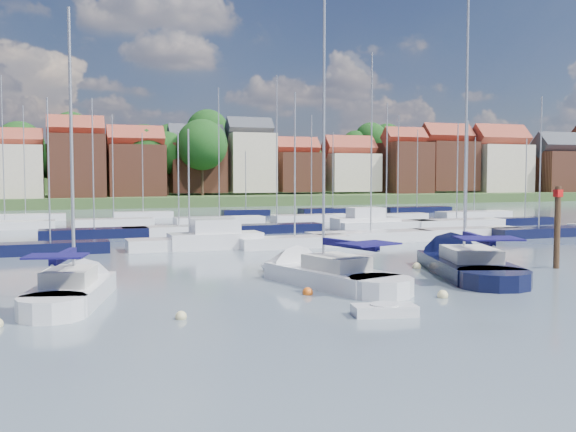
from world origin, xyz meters
name	(u,v)px	position (x,y,z in m)	size (l,w,h in m)	color
ground	(220,227)	(0.00, 40.00, 0.00)	(260.00, 260.00, 0.00)	#485562
sailboat_left	(78,289)	(-15.78, 2.91, 0.36)	(5.17, 10.58, 13.97)	silver
sailboat_centre	(313,274)	(-4.00, 3.46, 0.35)	(6.16, 12.00, 15.76)	silver
sailboat_navy	(457,263)	(5.76, 4.69, 0.34)	(7.81, 14.31, 19.08)	black
tender	(384,310)	(-4.44, -5.23, 0.21)	(2.70, 1.65, 0.54)	silver
timber_piling	(557,242)	(11.46, 2.80, 1.56)	(0.40, 0.40, 7.17)	#4C331E
buoy_b	(181,319)	(-12.16, -3.14, 0.00)	(0.45, 0.45, 0.45)	beige
buoy_c	(308,295)	(-5.67, -0.04, 0.00)	(0.49, 0.49, 0.49)	#D85914
buoy_d	(443,298)	(-0.15, -2.81, 0.00)	(0.50, 0.50, 0.50)	beige
buoy_e	(417,268)	(3.58, 5.60, 0.00)	(0.51, 0.51, 0.51)	beige
marina_field	(250,226)	(1.91, 35.15, 0.43)	(79.62, 41.41, 15.93)	silver
far_shore_town	(139,179)	(2.23, 132.67, 4.61)	(212.46, 90.00, 22.27)	#334A25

